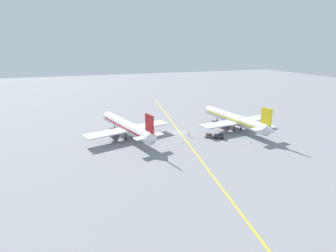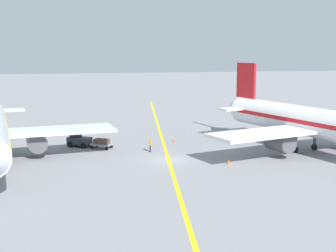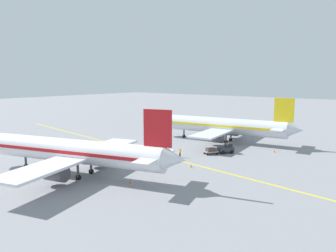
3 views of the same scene
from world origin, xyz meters
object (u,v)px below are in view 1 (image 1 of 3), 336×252
object	(u,v)px
baggage_cart_trailing	(209,135)
traffic_cone_far_edge	(183,143)
ground_crew_worker	(189,134)
traffic_cone_near_nose	(251,143)
airplane_adjacent_stand	(235,119)
baggage_tug_dark	(219,136)
airplane_at_gate	(127,127)
traffic_cone_mid_apron	(142,146)
traffic_cone_by_wingtip	(160,131)

from	to	relation	value
baggage_cart_trailing	traffic_cone_far_edge	bearing A→B (deg)	-167.41
ground_crew_worker	traffic_cone_far_edge	distance (m)	7.15
ground_crew_worker	traffic_cone_near_nose	size ratio (longest dim) A/B	3.05
airplane_adjacent_stand	baggage_tug_dark	xyz separation A→B (m)	(-9.82, -6.46, -2.81)
airplane_at_gate	traffic_cone_far_edge	size ratio (longest dim) A/B	63.43
baggage_tug_dark	traffic_cone_mid_apron	world-z (taller)	baggage_tug_dark
baggage_tug_dark	baggage_cart_trailing	size ratio (longest dim) A/B	1.13
ground_crew_worker	airplane_at_gate	bearing A→B (deg)	164.54
baggage_tug_dark	ground_crew_worker	world-z (taller)	baggage_tug_dark
traffic_cone_far_edge	ground_crew_worker	bearing A→B (deg)	51.53
traffic_cone_near_nose	traffic_cone_by_wingtip	world-z (taller)	same
airplane_adjacent_stand	ground_crew_worker	bearing A→B (deg)	-175.69
airplane_at_gate	traffic_cone_far_edge	xyz separation A→B (m)	(14.78, -10.89, -3.43)
ground_crew_worker	traffic_cone_mid_apron	distance (m)	17.16
baggage_cart_trailing	ground_crew_worker	distance (m)	6.60
airplane_at_gate	baggage_cart_trailing	size ratio (longest dim) A/B	11.85
ground_crew_worker	traffic_cone_near_nose	xyz separation A→B (m)	(15.16, -12.28, -0.63)
baggage_cart_trailing	traffic_cone_by_wingtip	xyz separation A→B (m)	(-13.04, 11.27, -0.49)
airplane_at_gate	traffic_cone_mid_apron	bearing A→B (deg)	-74.71
airplane_at_gate	traffic_cone_far_edge	world-z (taller)	airplane_at_gate
airplane_adjacent_stand	traffic_cone_far_edge	bearing A→B (deg)	-162.98
baggage_cart_trailing	traffic_cone_near_nose	world-z (taller)	baggage_cart_trailing
ground_crew_worker	traffic_cone_far_edge	size ratio (longest dim) A/B	3.05
baggage_tug_dark	traffic_cone_far_edge	size ratio (longest dim) A/B	6.07
baggage_tug_dark	traffic_cone_mid_apron	xyz separation A→B (m)	(-25.23, 1.37, -0.63)
traffic_cone_by_wingtip	ground_crew_worker	bearing A→B (deg)	-47.28
traffic_cone_mid_apron	ground_crew_worker	bearing A→B (deg)	12.50
traffic_cone_mid_apron	airplane_adjacent_stand	bearing A→B (deg)	8.27
airplane_adjacent_stand	traffic_cone_near_nose	world-z (taller)	airplane_adjacent_stand
airplane_adjacent_stand	ground_crew_worker	size ratio (longest dim) A/B	21.14
traffic_cone_near_nose	traffic_cone_by_wingtip	distance (m)	30.26
baggage_cart_trailing	ground_crew_worker	size ratio (longest dim) A/B	1.75
airplane_at_gate	ground_crew_worker	size ratio (longest dim) A/B	20.77
traffic_cone_by_wingtip	traffic_cone_far_edge	xyz separation A→B (m)	(2.91, -13.53, 0.00)
traffic_cone_near_nose	traffic_cone_by_wingtip	size ratio (longest dim) A/B	1.00
airplane_at_gate	traffic_cone_by_wingtip	bearing A→B (deg)	12.54
baggage_tug_dark	baggage_cart_trailing	xyz separation A→B (m)	(-2.78, 1.77, -0.14)
airplane_at_gate	baggage_tug_dark	xyz separation A→B (m)	(27.69, -10.40, -2.81)
ground_crew_worker	traffic_cone_far_edge	xyz separation A→B (m)	(-4.43, -5.58, -0.63)
traffic_cone_mid_apron	airplane_at_gate	bearing A→B (deg)	105.29
baggage_cart_trailing	baggage_tug_dark	bearing A→B (deg)	-32.45
traffic_cone_by_wingtip	traffic_cone_far_edge	distance (m)	13.84
baggage_tug_dark	baggage_cart_trailing	distance (m)	3.30
traffic_cone_near_nose	traffic_cone_mid_apron	bearing A→B (deg)	164.97
baggage_tug_dark	airplane_at_gate	bearing A→B (deg)	159.42
baggage_tug_dark	traffic_cone_near_nose	distance (m)	9.83
airplane_at_gate	ground_crew_worker	xyz separation A→B (m)	(19.21, -5.31, -2.80)
airplane_at_gate	baggage_cart_trailing	world-z (taller)	airplane_at_gate
traffic_cone_mid_apron	traffic_cone_by_wingtip	xyz separation A→B (m)	(9.40, 11.66, 0.00)
baggage_cart_trailing	traffic_cone_near_nose	bearing A→B (deg)	-43.46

